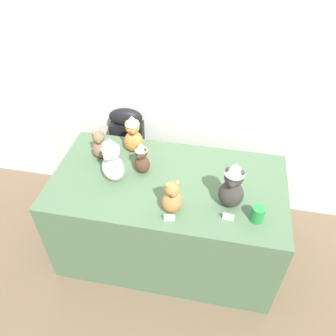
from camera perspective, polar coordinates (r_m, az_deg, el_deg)
ground_plane at (r=2.82m, az=-1.03°, el=-17.35°), size 10.00×10.00×0.00m
wall_back at (r=2.62m, az=3.03°, el=16.43°), size 7.00×0.08×2.60m
display_table at (r=2.64m, az=0.00°, el=-8.36°), size 1.65×0.88×0.79m
instrument_case at (r=3.05m, az=-6.60°, el=2.27°), size 0.29×0.15×0.97m
teddy_bear_ginger at (r=2.53m, az=-5.99°, el=5.75°), size 0.17×0.16×0.31m
teddy_bear_cocoa at (r=2.34m, az=-4.51°, el=1.61°), size 0.13×0.12×0.26m
teddy_bear_caramel at (r=2.07m, az=0.69°, el=-5.12°), size 0.16×0.15×0.26m
teddy_bear_snow at (r=2.28m, az=-9.53°, el=1.32°), size 0.19×0.17×0.35m
teddy_bear_charcoal at (r=2.11m, az=10.93°, el=-3.01°), size 0.18×0.16×0.35m
teddy_bear_mocha at (r=2.52m, az=-11.56°, el=3.80°), size 0.15×0.14×0.24m
party_cup_green at (r=2.14m, az=15.05°, el=-7.60°), size 0.08×0.08×0.11m
name_card_front_left at (r=2.13m, az=10.25°, el=-8.22°), size 0.07×0.01×0.05m
name_card_front_middle at (r=2.09m, az=0.24°, el=-8.50°), size 0.07×0.02×0.05m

